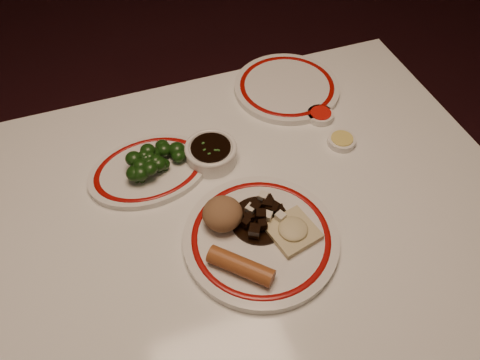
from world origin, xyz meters
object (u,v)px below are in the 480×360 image
(rice_mound, at_px, (223,214))
(spring_roll, at_px, (241,266))
(soy_bowl, at_px, (211,154))
(dining_table, at_px, (233,242))
(stirfry_heap, at_px, (262,215))
(broccoli_plate, at_px, (149,170))
(main_plate, at_px, (261,238))
(fried_wonton, at_px, (293,231))
(broccoli_pile, at_px, (150,161))

(rice_mound, relative_size, spring_roll, 0.63)
(rice_mound, xyz_separation_m, soy_bowl, (0.03, 0.18, -0.03))
(rice_mound, distance_m, spring_roll, 0.11)
(dining_table, height_order, stirfry_heap, stirfry_heap)
(dining_table, bearing_deg, soy_bowl, 87.19)
(spring_roll, height_order, broccoli_plate, spring_roll)
(dining_table, relative_size, main_plate, 3.33)
(soy_bowl, bearing_deg, main_plate, -83.57)
(dining_table, distance_m, broccoli_plate, 0.24)
(broccoli_plate, xyz_separation_m, soy_bowl, (0.14, -0.01, 0.01))
(rice_mound, distance_m, soy_bowl, 0.18)
(fried_wonton, height_order, stirfry_heap, stirfry_heap)
(broccoli_pile, bearing_deg, rice_mound, -61.85)
(stirfry_heap, bearing_deg, fried_wonton, -50.49)
(spring_roll, bearing_deg, fried_wonton, -26.14)
(main_plate, distance_m, broccoli_pile, 0.29)
(main_plate, distance_m, rice_mound, 0.09)
(stirfry_heap, bearing_deg, spring_roll, -129.60)
(spring_roll, xyz_separation_m, fried_wonton, (0.12, 0.04, -0.01))
(dining_table, xyz_separation_m, stirfry_heap, (0.05, -0.03, 0.12))
(dining_table, bearing_deg, rice_mound, -147.72)
(soy_bowl, bearing_deg, broccoli_pile, 177.01)
(fried_wonton, distance_m, broccoli_plate, 0.34)
(main_plate, xyz_separation_m, soy_bowl, (-0.03, 0.24, 0.01))
(dining_table, bearing_deg, broccoli_pile, 125.80)
(stirfry_heap, relative_size, soy_bowl, 1.02)
(main_plate, relative_size, stirfry_heap, 3.12)
(spring_roll, relative_size, fried_wonton, 1.21)
(rice_mound, height_order, fried_wonton, rice_mound)
(main_plate, height_order, rice_mound, rice_mound)
(stirfry_heap, distance_m, broccoli_pile, 0.27)
(broccoli_plate, bearing_deg, rice_mound, -60.71)
(spring_roll, distance_m, stirfry_heap, 0.12)
(rice_mound, height_order, soy_bowl, rice_mound)
(spring_roll, bearing_deg, broccoli_pile, 62.82)
(spring_roll, bearing_deg, main_plate, -2.73)
(broccoli_plate, bearing_deg, stirfry_heap, -48.94)
(dining_table, xyz_separation_m, rice_mound, (-0.02, -0.02, 0.14))
(broccoli_plate, bearing_deg, soy_bowl, -3.70)
(broccoli_plate, height_order, soy_bowl, soy_bowl)
(main_plate, height_order, broccoli_plate, main_plate)
(rice_mound, height_order, stirfry_heap, rice_mound)
(broccoli_pile, bearing_deg, spring_roll, -72.00)
(spring_roll, bearing_deg, stirfry_heap, 5.23)
(spring_roll, relative_size, soy_bowl, 1.09)
(main_plate, bearing_deg, broccoli_pile, 123.17)
(rice_mound, xyz_separation_m, fried_wonton, (0.12, -0.07, -0.02))
(fried_wonton, height_order, broccoli_pile, broccoli_pile)
(broccoli_plate, xyz_separation_m, broccoli_pile, (0.01, -0.00, 0.03))
(fried_wonton, distance_m, broccoli_pile, 0.34)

